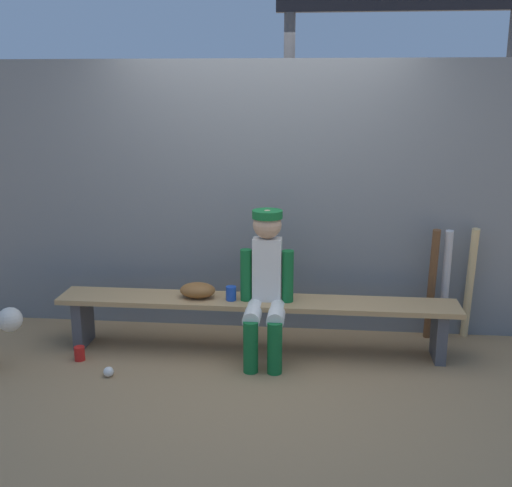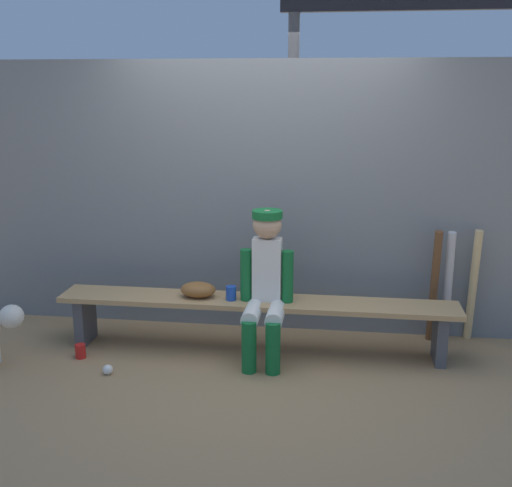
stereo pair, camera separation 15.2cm
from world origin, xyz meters
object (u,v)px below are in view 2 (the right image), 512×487
bat_wood_dark (434,287)px  cup_on_bench (231,293)px  bat_wood_natural (473,286)px  baseball_glove (198,290)px  baseball (108,370)px  dugout_bench (256,309)px  scoreboard (414,6)px  bat_aluminum_silver (448,287)px  player_seated (265,281)px  cup_on_ground (80,351)px

bat_wood_dark → cup_on_bench: bat_wood_dark is taller
bat_wood_dark → bat_wood_natural: bat_wood_dark is taller
bat_wood_natural → baseball_glove: bearing=-168.3°
baseball_glove → baseball: baseball_glove is taller
dugout_bench → scoreboard: (1.19, 1.17, 2.35)m
bat_wood_dark → cup_on_bench: size_ratio=8.64×
bat_aluminum_silver → cup_on_bench: bat_aluminum_silver is taller
bat_wood_dark → baseball: (-2.42, -0.94, -0.44)m
bat_wood_natural → dugout_bench: bearing=-165.2°
bat_wood_dark → scoreboard: (-0.21, 0.79, 2.22)m
bat_wood_natural → cup_on_bench: 1.97m
dugout_bench → cup_on_bench: cup_on_bench is taller
bat_wood_dark → player_seated: bearing=-159.6°
dugout_bench → player_seated: player_seated is taller
player_seated → baseball: (-1.10, -0.45, -0.58)m
bat_wood_dark → bat_aluminum_silver: size_ratio=1.01×
cup_on_ground → bat_wood_natural: bearing=14.1°
cup_on_bench → baseball_glove: bearing=172.8°
baseball → cup_on_ground: size_ratio=0.67×
bat_wood_natural → cup_on_bench: bat_wood_natural is taller
bat_wood_natural → player_seated: bearing=-161.0°
bat_wood_dark → cup_on_ground: size_ratio=8.64×
bat_wood_natural → scoreboard: (-0.53, 0.72, 2.23)m
baseball_glove → cup_on_ground: (-0.87, -0.31, -0.44)m
cup_on_ground → bat_aluminum_silver: bearing=14.1°
bat_wood_natural → cup_on_ground: size_ratio=8.62×
dugout_bench → bat_wood_natural: (1.72, 0.45, 0.12)m
baseball → cup_on_bench: size_ratio=0.67×
player_seated → bat_wood_dark: size_ratio=1.20×
dugout_bench → scoreboard: size_ratio=0.82×
bat_wood_natural → baseball: size_ratio=12.81×
bat_wood_dark → bat_wood_natural: (0.32, 0.07, -0.00)m
dugout_bench → bat_wood_dark: bat_wood_dark is taller
bat_wood_natural → bat_aluminum_silver: bearing=-166.1°
cup_on_ground → scoreboard: scoreboard is taller
baseball → cup_on_ground: (-0.31, 0.25, 0.02)m
bat_wood_natural → cup_on_ground: 3.17m
cup_on_ground → cup_on_bench: size_ratio=1.00×
player_seated → scoreboard: bearing=49.2°
cup_on_bench → baseball: bearing=-147.4°
baseball_glove → bat_aluminum_silver: 2.01m
bat_aluminum_silver → baseball: (-2.53, -0.97, -0.43)m
baseball_glove → bat_aluminum_silver: bat_aluminum_silver is taller
bat_wood_natural → scoreboard: bearing=126.5°
bat_aluminum_silver → cup_on_bench: bearing=-165.6°
dugout_bench → baseball: dugout_bench is taller
cup_on_ground → baseball_glove: bearing=19.7°
player_seated → bat_aluminum_silver: size_ratio=1.21×
cup_on_ground → bat_wood_dark: bearing=14.2°
baseball_glove → cup_on_ground: size_ratio=2.55×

